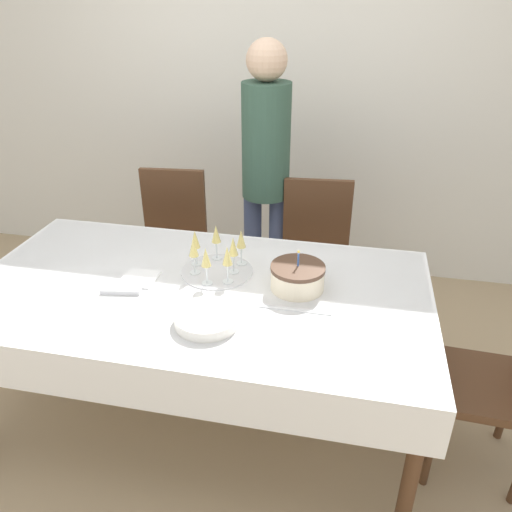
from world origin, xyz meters
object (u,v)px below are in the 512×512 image
object	(u,v)px
champagne_tray	(216,255)
person_standing	(266,162)
dining_chair_right_end	(508,373)
plate_stack_main	(207,318)
dining_chair_far_right	(315,255)
birthday_cake	(297,277)
dining_chair_far_left	(172,242)

from	to	relation	value
champagne_tray	person_standing	xyz separation A→B (m)	(0.06, 0.87, 0.17)
dining_chair_right_end	plate_stack_main	bearing A→B (deg)	-168.54
champagne_tray	plate_stack_main	distance (m)	0.40
dining_chair_right_end	plate_stack_main	world-z (taller)	dining_chair_right_end
dining_chair_far_right	person_standing	world-z (taller)	person_standing
birthday_cake	champagne_tray	distance (m)	0.39
dining_chair_right_end	champagne_tray	world-z (taller)	dining_chair_right_end
dining_chair_right_end	dining_chair_far_right	bearing A→B (deg)	135.78
dining_chair_far_left	dining_chair_far_right	world-z (taller)	same
dining_chair_far_left	dining_chair_right_end	world-z (taller)	same
birthday_cake	person_standing	bearing A→B (deg)	108.91
birthday_cake	person_standing	distance (m)	1.01
dining_chair_far_left	dining_chair_right_end	distance (m)	1.98
champagne_tray	birthday_cake	bearing A→B (deg)	-9.66
dining_chair_far_right	birthday_cake	size ratio (longest dim) A/B	4.12
birthday_cake	plate_stack_main	world-z (taller)	birthday_cake
dining_chair_far_right	champagne_tray	world-z (taller)	dining_chair_far_right
dining_chair_far_right	dining_chair_right_end	distance (m)	1.24
dining_chair_far_right	dining_chair_right_end	size ratio (longest dim) A/B	1.00
dining_chair_right_end	plate_stack_main	distance (m)	1.26
dining_chair_right_end	champagne_tray	xyz separation A→B (m)	(-1.28, 0.15, 0.33)
dining_chair_right_end	person_standing	distance (m)	1.66
plate_stack_main	person_standing	bearing A→B (deg)	90.56
dining_chair_far_left	plate_stack_main	world-z (taller)	dining_chair_far_left
plate_stack_main	birthday_cake	bearing A→B (deg)	46.88
dining_chair_far_right	birthday_cake	xyz separation A→B (m)	(-0.01, -0.78, 0.30)
dining_chair_far_right	birthday_cake	world-z (taller)	dining_chair_far_right
dining_chair_right_end	dining_chair_far_left	bearing A→B (deg)	154.14
dining_chair_far_right	plate_stack_main	size ratio (longest dim) A/B	3.78
birthday_cake	dining_chair_far_right	bearing A→B (deg)	89.23
dining_chair_far_left	champagne_tray	distance (m)	0.93
dining_chair_far_right	plate_stack_main	bearing A→B (deg)	-106.03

